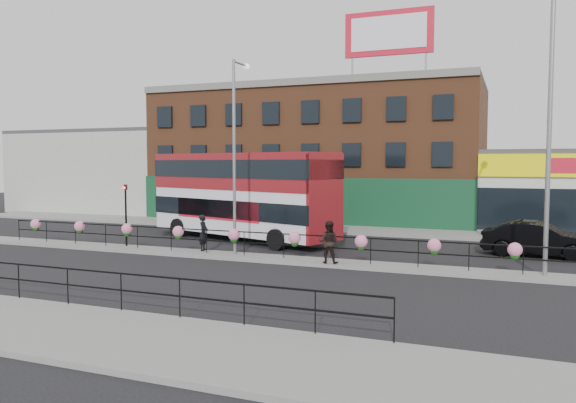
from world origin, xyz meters
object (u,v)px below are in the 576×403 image
at_px(double_decker_bus, 241,187).
at_px(pedestrian_b, 328,242).
at_px(car, 539,239).
at_px(lamp_column_west, 236,140).
at_px(lamp_column_east, 550,102).
at_px(pedestrian_a, 203,233).

distance_m(double_decker_bus, pedestrian_b, 9.41).
height_order(double_decker_bus, car, double_decker_bus).
bearing_deg(lamp_column_west, double_decker_bus, 114.29).
relative_size(double_decker_bus, pedestrian_b, 6.92).
bearing_deg(double_decker_bus, lamp_column_east, -17.61).
bearing_deg(pedestrian_a, lamp_column_west, -105.13).
relative_size(pedestrian_b, lamp_column_east, 0.16).
bearing_deg(pedestrian_a, lamp_column_east, -102.65).
xyz_separation_m(pedestrian_b, lamp_column_west, (-4.85, 0.89, 4.49)).
distance_m(car, lamp_column_west, 15.09).
relative_size(car, lamp_column_east, 0.47).
distance_m(double_decker_bus, lamp_column_west, 5.99).
bearing_deg(lamp_column_west, lamp_column_east, 0.05).
bearing_deg(lamp_column_east, pedestrian_b, -173.96).
distance_m(pedestrian_b, lamp_column_east, 10.29).
distance_m(double_decker_bus, pedestrian_a, 5.29).
xyz_separation_m(pedestrian_a, lamp_column_east, (15.25, -0.08, 5.72)).
height_order(car, pedestrian_b, pedestrian_b).
bearing_deg(pedestrian_b, double_decker_bus, -43.94).
bearing_deg(car, lamp_column_west, 117.52).
xyz_separation_m(pedestrian_a, pedestrian_b, (6.74, -0.98, 0.02)).
height_order(car, lamp_column_east, lamp_column_east).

